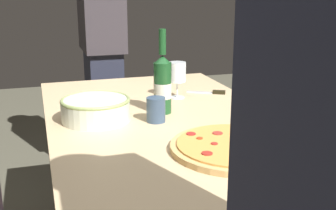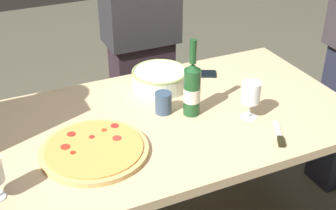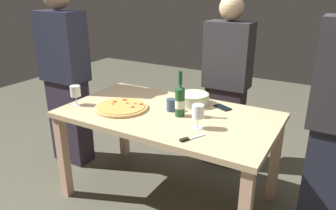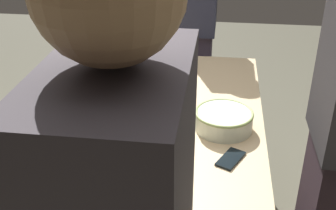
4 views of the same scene
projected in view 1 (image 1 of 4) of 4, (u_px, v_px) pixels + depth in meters
name	position (u px, v px, depth m)	size (l,w,h in m)	color
dining_table	(168.00, 143.00, 1.67)	(1.60, 0.90, 0.75)	#D4B687
pizza	(235.00, 147.00, 1.34)	(0.41, 0.41, 0.03)	tan
serving_bowl	(96.00, 109.00, 1.63)	(0.26, 0.26, 0.09)	silver
wine_bottle	(163.00, 83.00, 1.71)	(0.07, 0.07, 0.34)	#1B4C23
wine_glass_by_bottle	(177.00, 73.00, 1.93)	(0.08, 0.08, 0.17)	white
cup_amber	(156.00, 110.00, 1.61)	(0.07, 0.07, 0.09)	#374B66
cell_phone	(80.00, 104.00, 1.85)	(0.07, 0.14, 0.01)	black
pizza_knife	(211.00, 92.00, 2.04)	(0.11, 0.17, 0.02)	silver
person_guest_right	(102.00, 45.00, 2.65)	(0.41, 0.24, 1.74)	#232635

